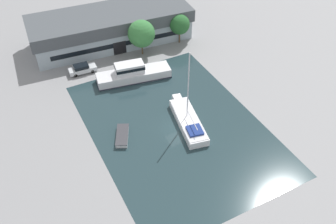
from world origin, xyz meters
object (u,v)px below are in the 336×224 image
motor_cruiser (133,74)px  parked_car (82,69)px  warehouse_building (111,27)px  quay_tree_near_building (141,34)px  sailboat_moored (188,121)px  small_dinghy (122,136)px  quay_tree_by_water (180,24)px

motor_cruiser → parked_car: bearing=59.4°
warehouse_building → parked_car: bearing=-133.4°
quay_tree_near_building → warehouse_building: bearing=114.8°
sailboat_moored → small_dinghy: (-9.68, 1.85, -0.33)m
parked_car → small_dinghy: size_ratio=1.04×
warehouse_building → quay_tree_by_water: 13.06m
warehouse_building → sailboat_moored: (1.32, -27.33, -2.34)m
motor_cruiser → small_dinghy: bearing=159.8°
sailboat_moored → motor_cruiser: sailboat_moored is taller
sailboat_moored → small_dinghy: sailboat_moored is taller
quay_tree_near_building → quay_tree_by_water: (8.08, 0.47, -0.38)m
sailboat_moored → warehouse_building: bearing=103.7°
motor_cruiser → small_dinghy: motor_cruiser is taller
parked_car → sailboat_moored: size_ratio=0.40×
parked_car → small_dinghy: 17.95m
quay_tree_near_building → parked_car: size_ratio=1.39×
quay_tree_near_building → small_dinghy: bearing=-122.0°
quay_tree_by_water → small_dinghy: quay_tree_by_water is taller
parked_car → small_dinghy: parked_car is taller
sailboat_moored → parked_car: bearing=127.2°
sailboat_moored → quay_tree_by_water: bearing=75.3°
quay_tree_by_water → motor_cruiser: bearing=-151.5°
quay_tree_by_water → small_dinghy: 27.55m
quay_tree_by_water → sailboat_moored: (-9.98, -20.83, -3.17)m
motor_cruiser → warehouse_building: bearing=3.3°
small_dinghy → warehouse_building: bearing=-82.1°
parked_car → small_dinghy: bearing=3.9°
quay_tree_near_building → motor_cruiser: bearing=-126.0°
warehouse_building → motor_cruiser: bearing=-91.4°
quay_tree_by_water → motor_cruiser: 14.77m
quay_tree_near_building → quay_tree_by_water: bearing=3.3°
warehouse_building → sailboat_moored: 27.46m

